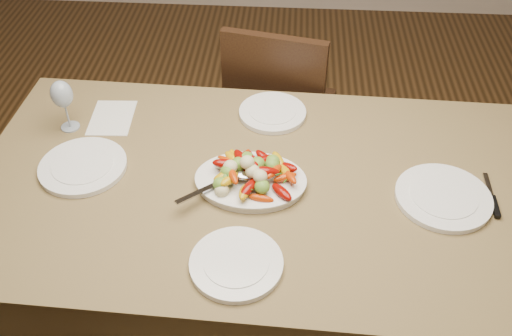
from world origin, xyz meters
The scene contains 12 objects.
dining_table centered at (0.19, 0.23, 0.38)m, with size 1.84×1.04×0.76m, color brown.
chair_far centered at (0.26, 1.02, 0.47)m, with size 0.42×0.42×0.95m, color black, non-canonical shape.
serving_platter centered at (0.17, 0.22, 0.77)m, with size 0.34×0.25×0.02m, color white.
roasted_vegetables centered at (0.17, 0.22, 0.83)m, with size 0.28×0.19×0.09m, color #710602, non-canonical shape.
serving_spoon centered at (0.11, 0.18, 0.81)m, with size 0.28×0.06×0.03m, color #9EA0A8, non-canonical shape.
plate_left centered at (-0.38, 0.26, 0.77)m, with size 0.29×0.29×0.02m, color white.
plate_right centered at (0.77, 0.20, 0.77)m, with size 0.30×0.30×0.02m, color white.
plate_far centered at (0.23, 0.60, 0.77)m, with size 0.25×0.25×0.02m, color white.
plate_near centered at (0.16, -0.11, 0.77)m, with size 0.26×0.26×0.02m, color white.
wine_glass centered at (-0.49, 0.47, 0.86)m, with size 0.08×0.08×0.20m, color #8C99A5, non-canonical shape.
menu_card centered at (-0.36, 0.54, 0.76)m, with size 0.15×0.21×0.00m, color silver.
table_knife centered at (0.92, 0.21, 0.76)m, with size 0.02×0.20×0.01m, color #9EA0A8, non-canonical shape.
Camera 1 is at (0.28, -1.09, 2.01)m, focal length 40.00 mm.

